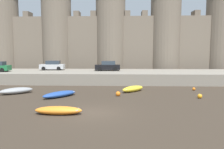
# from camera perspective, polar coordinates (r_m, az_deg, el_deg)

# --- Properties ---
(ground_plane) EXTENTS (160.00, 160.00, 0.00)m
(ground_plane) POSITION_cam_1_polar(r_m,az_deg,el_deg) (17.36, -4.59, -9.86)
(ground_plane) COLOR #382D23
(quay_road) EXTENTS (56.58, 10.00, 1.64)m
(quay_road) POSITION_cam_1_polar(r_m,az_deg,el_deg) (35.46, -1.09, -0.45)
(quay_road) COLOR gray
(quay_road) RESTS_ON ground
(castle) EXTENTS (51.27, 6.70, 20.14)m
(castle) POSITION_cam_1_polar(r_m,az_deg,el_deg) (45.45, -0.37, 9.75)
(castle) COLOR #706354
(castle) RESTS_ON ground
(rowboat_foreground_left) EXTENTS (3.60, 1.11, 0.61)m
(rowboat_foreground_left) POSITION_cam_1_polar(r_m,az_deg,el_deg) (17.21, -13.80, -9.03)
(rowboat_foreground_left) COLOR orange
(rowboat_foreground_left) RESTS_ON ground
(rowboat_near_channel_left) EXTENTS (3.62, 3.22, 0.71)m
(rowboat_near_channel_left) POSITION_cam_1_polar(r_m,az_deg,el_deg) (27.05, -23.70, -3.86)
(rowboat_near_channel_left) COLOR gray
(rowboat_near_channel_left) RESTS_ON ground
(rowboat_midflat_left) EXTENTS (3.50, 3.79, 0.61)m
(rowboat_midflat_left) POSITION_cam_1_polar(r_m,az_deg,el_deg) (23.63, -13.47, -4.99)
(rowboat_midflat_left) COLOR #234793
(rowboat_midflat_left) RESTS_ON ground
(rowboat_foreground_right) EXTENTS (3.17, 3.16, 0.69)m
(rowboat_foreground_right) POSITION_cam_1_polar(r_m,az_deg,el_deg) (26.24, 5.50, -3.70)
(rowboat_foreground_right) COLOR yellow
(rowboat_foreground_right) RESTS_ON ground
(mooring_buoy_mid_mud) EXTENTS (0.38, 0.38, 0.38)m
(mooring_buoy_mid_mud) POSITION_cam_1_polar(r_m,az_deg,el_deg) (28.76, 20.60, -3.56)
(mooring_buoy_mid_mud) COLOR orange
(mooring_buoy_mid_mud) RESTS_ON ground
(mooring_buoy_near_channel) EXTENTS (0.51, 0.51, 0.51)m
(mooring_buoy_near_channel) POSITION_cam_1_polar(r_m,az_deg,el_deg) (23.49, 1.59, -5.05)
(mooring_buoy_near_channel) COLOR orange
(mooring_buoy_near_channel) RESTS_ON ground
(mooring_buoy_off_centre) EXTENTS (0.47, 0.47, 0.47)m
(mooring_buoy_off_centre) POSITION_cam_1_polar(r_m,az_deg,el_deg) (24.06, 21.95, -5.27)
(mooring_buoy_off_centre) COLOR orange
(mooring_buoy_off_centre) RESTS_ON ground
(car_quay_east) EXTENTS (4.19, 2.06, 1.62)m
(car_quay_east) POSITION_cam_1_polar(r_m,az_deg,el_deg) (39.06, -15.27, 2.28)
(car_quay_east) COLOR #B2B5B7
(car_quay_east) RESTS_ON quay_road
(car_quay_west) EXTENTS (4.19, 2.06, 1.62)m
(car_quay_west) POSITION_cam_1_polar(r_m,az_deg,el_deg) (36.24, -1.13, 2.22)
(car_quay_west) COLOR black
(car_quay_west) RESTS_ON quay_road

